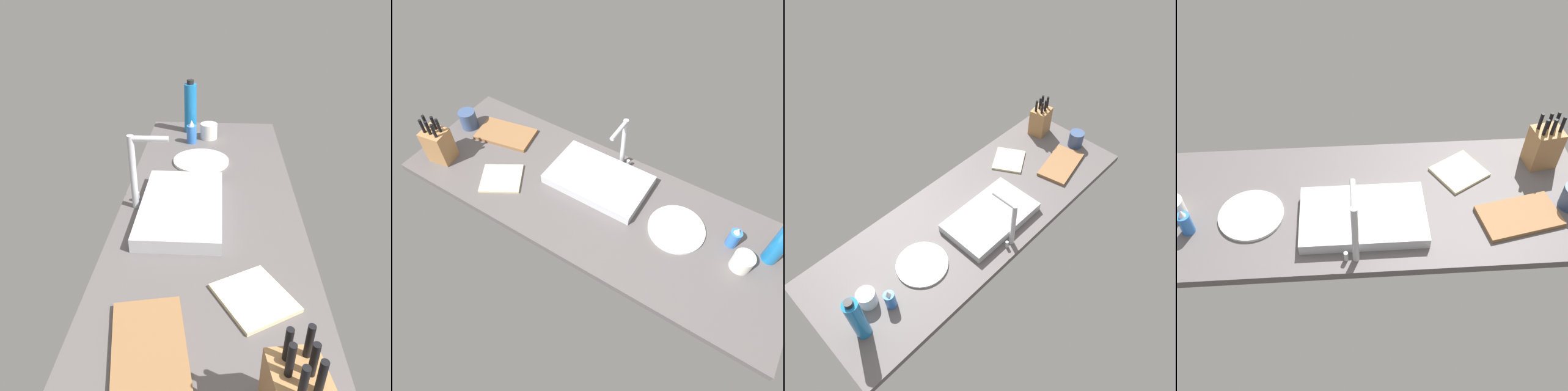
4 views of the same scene
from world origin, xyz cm
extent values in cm
cube|color=#514C4C|center=(0.00, 0.00, 1.75)|extent=(182.65, 64.66, 3.50)
cube|color=#B7BABF|center=(-1.90, 9.63, 5.89)|extent=(46.55, 28.12, 4.78)
cylinder|color=#B7BABF|center=(1.38, 26.61, 17.30)|extent=(2.40, 2.40, 27.61)
cylinder|color=#B7BABF|center=(1.38, 20.21, 30.11)|extent=(2.00, 12.81, 2.00)
cylinder|color=#B7BABF|center=(4.88, 26.61, 5.50)|extent=(1.60, 1.60, 4.00)
cube|color=#9E7042|center=(-76.66, -17.16, 12.11)|extent=(12.97, 11.52, 17.23)
cylinder|color=black|center=(-79.68, -19.41, 24.34)|extent=(1.60, 1.60, 7.23)
cylinder|color=black|center=(-80.84, -16.45, 24.34)|extent=(1.60, 1.60, 7.23)
cylinder|color=black|center=(-76.53, -18.87, 24.34)|extent=(1.60, 1.60, 7.23)
cylinder|color=black|center=(-76.85, -15.04, 24.34)|extent=(1.60, 1.60, 7.23)
cylinder|color=black|center=(-72.84, -18.81, 24.34)|extent=(1.60, 1.60, 7.23)
cylinder|color=black|center=(-73.73, -15.09, 24.34)|extent=(1.60, 1.60, 7.23)
cube|color=brown|center=(-60.61, 11.83, 4.40)|extent=(32.44, 22.37, 1.80)
cylinder|color=blue|center=(62.34, 10.37, 7.87)|extent=(4.84, 4.84, 8.75)
cone|color=silver|center=(62.34, 10.37, 13.65)|extent=(2.66, 2.66, 2.80)
cylinder|color=silver|center=(40.19, 4.74, 4.10)|extent=(24.62, 24.62, 1.20)
cube|color=beige|center=(-42.58, -13.06, 4.10)|extent=(25.02, 24.38, 1.20)
camera|label=1|loc=(-119.70, -2.06, 79.90)|focal=36.47mm
camera|label=2|loc=(51.56, -85.79, 135.32)|focal=32.94mm
camera|label=3|loc=(89.92, 90.12, 158.32)|focal=34.85mm
camera|label=4|loc=(1.43, 117.91, 140.12)|focal=42.62mm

